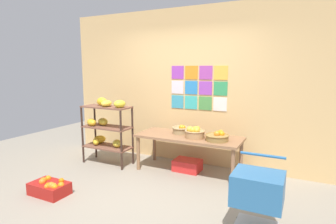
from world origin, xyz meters
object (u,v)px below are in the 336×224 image
object	(u,v)px
fruit_basket_centre	(217,137)
shopping_cart	(258,191)
fruit_basket_back_left	(195,133)
produce_crate_under_table	(187,165)
banana_shelf_unit	(105,127)
display_table	(189,140)
fruit_basket_right	(181,130)
orange_crate_foreground	(50,188)

from	to	relation	value
fruit_basket_centre	shopping_cart	bearing A→B (deg)	-57.56
fruit_basket_back_left	produce_crate_under_table	distance (m)	0.65
banana_shelf_unit	display_table	size ratio (longest dim) A/B	0.69
display_table	produce_crate_under_table	bearing A→B (deg)	129.23
banana_shelf_unit	fruit_basket_back_left	world-z (taller)	banana_shelf_unit
fruit_basket_right	fruit_basket_back_left	xyz separation A→B (m)	(0.32, -0.17, 0.02)
banana_shelf_unit	fruit_basket_back_left	bearing A→B (deg)	5.54
orange_crate_foreground	fruit_basket_right	bearing A→B (deg)	55.21
display_table	produce_crate_under_table	xyz separation A→B (m)	(-0.03, 0.04, -0.46)
produce_crate_under_table	shopping_cart	distance (m)	1.98
fruit_basket_back_left	fruit_basket_right	bearing A→B (deg)	151.13
banana_shelf_unit	produce_crate_under_table	size ratio (longest dim) A/B	2.68
banana_shelf_unit	fruit_basket_right	size ratio (longest dim) A/B	3.92
display_table	fruit_basket_centre	world-z (taller)	fruit_basket_centre
display_table	fruit_basket_right	distance (m)	0.24
produce_crate_under_table	shopping_cart	size ratio (longest dim) A/B	0.55
display_table	fruit_basket_back_left	size ratio (longest dim) A/B	5.30
display_table	produce_crate_under_table	size ratio (longest dim) A/B	3.88
produce_crate_under_table	shopping_cart	world-z (taller)	shopping_cart
fruit_basket_right	fruit_basket_back_left	size ratio (longest dim) A/B	0.94
fruit_basket_back_left	display_table	bearing A→B (deg)	148.55
orange_crate_foreground	shopping_cart	size ratio (longest dim) A/B	0.65
fruit_basket_right	fruit_basket_centre	xyz separation A→B (m)	(0.69, -0.17, -0.01)
fruit_basket_centre	banana_shelf_unit	bearing A→B (deg)	-175.25
fruit_basket_right	shopping_cart	size ratio (longest dim) A/B	0.38
display_table	shopping_cart	size ratio (longest dim) A/B	2.14
fruit_basket_right	display_table	bearing A→B (deg)	-26.77
banana_shelf_unit	display_table	world-z (taller)	banana_shelf_unit
fruit_basket_centre	produce_crate_under_table	size ratio (longest dim) A/B	0.82
banana_shelf_unit	orange_crate_foreground	distance (m)	1.53
display_table	fruit_basket_centre	size ratio (longest dim) A/B	4.70
produce_crate_under_table	orange_crate_foreground	bearing A→B (deg)	-128.63
display_table	fruit_basket_right	bearing A→B (deg)	153.23
banana_shelf_unit	fruit_basket_right	bearing A→B (deg)	13.84
fruit_basket_right	produce_crate_under_table	bearing A→B (deg)	-18.55
fruit_basket_right	fruit_basket_centre	size ratio (longest dim) A/B	0.83
banana_shelf_unit	fruit_basket_centre	world-z (taller)	banana_shelf_unit
fruit_basket_centre	shopping_cart	world-z (taller)	shopping_cart
fruit_basket_back_left	shopping_cart	bearing A→B (deg)	-46.92
orange_crate_foreground	produce_crate_under_table	bearing A→B (deg)	51.37
shopping_cart	display_table	bearing A→B (deg)	137.33
produce_crate_under_table	orange_crate_foreground	xyz separation A→B (m)	(-1.36, -1.70, 0.01)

